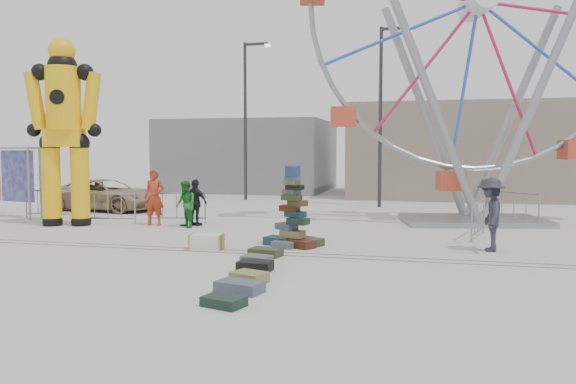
% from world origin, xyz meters
% --- Properties ---
extents(ground, '(90.00, 90.00, 0.00)m').
position_xyz_m(ground, '(0.00, 0.00, 0.00)').
color(ground, '#9E9E99').
rests_on(ground, ground).
extents(track_line_near, '(40.00, 0.04, 0.01)m').
position_xyz_m(track_line_near, '(0.00, 0.60, 0.00)').
color(track_line_near, '#47443F').
rests_on(track_line_near, ground).
extents(track_line_far, '(40.00, 0.04, 0.01)m').
position_xyz_m(track_line_far, '(0.00, 1.00, 0.00)').
color(track_line_far, '#47443F').
rests_on(track_line_far, ground).
extents(building_right, '(12.00, 8.00, 5.00)m').
position_xyz_m(building_right, '(7.00, 20.00, 2.50)').
color(building_right, gray).
rests_on(building_right, ground).
extents(building_left, '(10.00, 8.00, 4.40)m').
position_xyz_m(building_left, '(-6.00, 22.00, 2.20)').
color(building_left, gray).
rests_on(building_left, ground).
extents(lamp_post_right, '(1.41, 0.25, 8.00)m').
position_xyz_m(lamp_post_right, '(3.09, 13.00, 4.48)').
color(lamp_post_right, '#2D2D30').
rests_on(lamp_post_right, ground).
extents(lamp_post_left, '(1.41, 0.25, 8.00)m').
position_xyz_m(lamp_post_left, '(-3.91, 15.00, 4.48)').
color(lamp_post_left, '#2D2D30').
rests_on(lamp_post_left, ground).
extents(suitcase_tower, '(1.68, 1.38, 2.15)m').
position_xyz_m(suitcase_tower, '(1.58, 2.07, 0.60)').
color(suitcase_tower, '#193A4B').
rests_on(suitcase_tower, ground).
extents(crash_test_dummy, '(2.59, 1.15, 6.51)m').
position_xyz_m(crash_test_dummy, '(-6.85, 4.13, 3.43)').
color(crash_test_dummy, black).
rests_on(crash_test_dummy, ground).
extents(ferris_wheel, '(11.47, 3.79, 13.55)m').
position_xyz_m(ferris_wheel, '(6.66, 8.12, 6.67)').
color(ferris_wheel, gray).
rests_on(ferris_wheel, ground).
extents(banner_scaffold, '(3.75, 1.25, 2.68)m').
position_xyz_m(banner_scaffold, '(-10.81, 5.72, 2.01)').
color(banner_scaffold, gray).
rests_on(banner_scaffold, ground).
extents(steamer_trunk, '(0.89, 0.58, 0.39)m').
position_xyz_m(steamer_trunk, '(-0.45, 0.93, 0.20)').
color(steamer_trunk, silver).
rests_on(steamer_trunk, ground).
extents(row_case_0, '(0.84, 0.61, 0.20)m').
position_xyz_m(row_case_0, '(1.29, 0.41, 0.10)').
color(row_case_0, '#303C1E').
rests_on(row_case_0, ground).
extents(row_case_1, '(0.72, 0.61, 0.19)m').
position_xyz_m(row_case_1, '(1.35, -0.53, 0.10)').
color(row_case_1, '#57585F').
rests_on(row_case_1, ground).
extents(row_case_2, '(0.73, 0.50, 0.21)m').
position_xyz_m(row_case_2, '(1.52, -1.22, 0.11)').
color(row_case_2, black).
rests_on(row_case_2, ground).
extents(row_case_3, '(0.79, 0.68, 0.20)m').
position_xyz_m(row_case_3, '(1.72, -2.23, 0.10)').
color(row_case_3, olive).
rests_on(row_case_3, ground).
extents(row_case_4, '(0.93, 0.67, 0.20)m').
position_xyz_m(row_case_4, '(1.78, -3.01, 0.10)').
color(row_case_4, '#465364').
rests_on(row_case_4, ground).
extents(row_case_5, '(0.78, 0.64, 0.17)m').
position_xyz_m(row_case_5, '(1.83, -3.95, 0.08)').
color(row_case_5, '#192D22').
rests_on(row_case_5, ground).
extents(barricade_dummy_a, '(2.00, 0.17, 1.10)m').
position_xyz_m(barricade_dummy_a, '(-8.65, 5.65, 0.55)').
color(barricade_dummy_a, gray).
rests_on(barricade_dummy_a, ground).
extents(barricade_dummy_b, '(2.00, 0.31, 1.10)m').
position_xyz_m(barricade_dummy_b, '(-5.79, 4.97, 0.55)').
color(barricade_dummy_b, gray).
rests_on(barricade_dummy_b, ground).
extents(barricade_dummy_c, '(1.96, 0.59, 1.10)m').
position_xyz_m(barricade_dummy_c, '(-3.47, 5.60, 0.55)').
color(barricade_dummy_c, gray).
rests_on(barricade_dummy_c, ground).
extents(barricade_wheel_front, '(0.59, 1.96, 1.10)m').
position_xyz_m(barricade_wheel_front, '(6.53, 4.63, 0.55)').
color(barricade_wheel_front, gray).
rests_on(barricade_wheel_front, ground).
extents(barricade_wheel_back, '(1.48, 1.49, 1.10)m').
position_xyz_m(barricade_wheel_back, '(8.08, 8.69, 0.55)').
color(barricade_wheel_back, gray).
rests_on(barricade_wheel_back, ground).
extents(pedestrian_red, '(0.75, 0.53, 1.93)m').
position_xyz_m(pedestrian_red, '(-3.96, 4.90, 0.96)').
color(pedestrian_red, '#AC2E18').
rests_on(pedestrian_red, ground).
extents(pedestrian_green, '(0.96, 0.95, 1.56)m').
position_xyz_m(pedestrian_green, '(-2.68, 4.61, 0.78)').
color(pedestrian_green, '#1C7126').
rests_on(pedestrian_green, ground).
extents(pedestrian_black, '(1.00, 0.64, 1.59)m').
position_xyz_m(pedestrian_black, '(-2.54, 5.11, 0.79)').
color(pedestrian_black, black).
rests_on(pedestrian_black, ground).
extents(pedestrian_grey, '(0.71, 1.22, 1.88)m').
position_xyz_m(pedestrian_grey, '(6.63, 2.46, 0.94)').
color(pedestrian_grey, '#252430').
rests_on(pedestrian_grey, ground).
extents(parked_suv, '(4.96, 2.65, 1.33)m').
position_xyz_m(parked_suv, '(-8.18, 8.73, 0.66)').
color(parked_suv, '#998062').
rests_on(parked_suv, ground).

